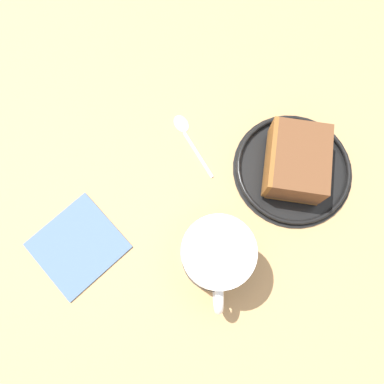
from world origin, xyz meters
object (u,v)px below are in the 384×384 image
(tea_mug, at_px, (216,257))
(teaspoon, at_px, (185,132))
(cake_slice, at_px, (296,162))
(folded_napkin, at_px, (78,245))
(small_plate, at_px, (293,169))

(tea_mug, height_order, teaspoon, tea_mug)
(cake_slice, bearing_deg, folded_napkin, -6.52)
(teaspoon, relative_size, folded_napkin, 1.03)
(teaspoon, bearing_deg, small_plate, 132.95)
(small_plate, xyz_separation_m, folded_napkin, (0.32, -0.04, -0.00))
(small_plate, distance_m, tea_mug, 0.18)
(small_plate, xyz_separation_m, cake_slice, (0.00, -0.00, 0.03))
(tea_mug, height_order, folded_napkin, tea_mug)
(small_plate, bearing_deg, tea_mug, 21.50)
(cake_slice, relative_size, folded_napkin, 1.17)
(tea_mug, xyz_separation_m, teaspoon, (-0.05, -0.18, -0.04))
(folded_napkin, bearing_deg, cake_slice, 173.48)
(tea_mug, distance_m, teaspoon, 0.20)
(folded_napkin, bearing_deg, small_plate, 173.25)
(small_plate, xyz_separation_m, teaspoon, (0.11, -0.12, -0.00))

